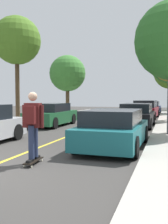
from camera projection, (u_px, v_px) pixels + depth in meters
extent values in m
cube|color=gold|center=(54.00, 141.00, 10.16)|extent=(0.12, 39.20, 0.01)
cylinder|color=black|center=(17.00, 132.00, 10.55)|extent=(0.23, 0.64, 0.64)
cube|color=#1E5B33|center=(52.00, 117.00, 15.74)|extent=(1.74, 4.33, 0.68)
cube|color=black|center=(51.00, 107.00, 15.65)|extent=(1.52, 2.46, 0.49)
cylinder|color=black|center=(54.00, 123.00, 14.12)|extent=(0.22, 0.64, 0.64)
cylinder|color=black|center=(28.00, 122.00, 14.60)|extent=(0.22, 0.64, 0.64)
cylinder|color=black|center=(73.00, 119.00, 16.90)|extent=(0.22, 0.64, 0.64)
cylinder|color=black|center=(50.00, 118.00, 17.38)|extent=(0.22, 0.64, 0.64)
cube|color=#196066|center=(114.00, 133.00, 8.88)|extent=(1.92, 4.18, 0.64)
cube|color=black|center=(113.00, 117.00, 8.64)|extent=(1.67, 2.43, 0.49)
cylinder|color=black|center=(100.00, 132.00, 10.47)|extent=(0.23, 0.64, 0.64)
cylinder|color=black|center=(144.00, 134.00, 9.92)|extent=(0.23, 0.64, 0.64)
cylinder|color=black|center=(76.00, 144.00, 7.86)|extent=(0.23, 0.64, 0.64)
cylinder|color=black|center=(134.00, 147.00, 7.31)|extent=(0.23, 0.64, 0.64)
cube|color=black|center=(137.00, 118.00, 15.27)|extent=(1.81, 4.25, 0.66)
cube|color=black|center=(137.00, 108.00, 15.22)|extent=(1.59, 2.54, 0.51)
cylinder|color=black|center=(126.00, 119.00, 16.89)|extent=(0.22, 0.64, 0.64)
cylinder|color=black|center=(153.00, 120.00, 16.37)|extent=(0.22, 0.64, 0.64)
cylinder|color=black|center=(118.00, 123.00, 14.19)|extent=(0.22, 0.64, 0.64)
cylinder|color=black|center=(150.00, 124.00, 13.67)|extent=(0.22, 0.64, 0.64)
cube|color=maroon|center=(146.00, 112.00, 21.39)|extent=(1.94, 4.46, 0.71)
cube|color=black|center=(146.00, 104.00, 21.31)|extent=(1.67, 3.04, 0.57)
cylinder|color=black|center=(138.00, 113.00, 23.09)|extent=(0.24, 0.65, 0.64)
cylinder|color=black|center=(158.00, 113.00, 22.53)|extent=(0.24, 0.65, 0.64)
cylinder|color=black|center=(132.00, 115.00, 20.28)|extent=(0.24, 0.65, 0.64)
cylinder|color=black|center=(154.00, 116.00, 19.71)|extent=(0.24, 0.65, 0.64)
cube|color=navy|center=(150.00, 109.00, 27.03)|extent=(2.00, 4.09, 0.62)
cube|color=black|center=(150.00, 104.00, 26.79)|extent=(1.72, 2.41, 0.51)
cylinder|color=black|center=(143.00, 110.00, 28.58)|extent=(0.24, 0.65, 0.64)
cylinder|color=black|center=(160.00, 110.00, 27.99)|extent=(0.24, 0.65, 0.64)
cylinder|color=black|center=(140.00, 111.00, 26.08)|extent=(0.24, 0.65, 0.64)
cylinder|color=black|center=(158.00, 112.00, 25.50)|extent=(0.24, 0.65, 0.64)
cylinder|color=#4C3823|center=(17.00, 89.00, 15.63)|extent=(0.25, 0.25, 4.07)
sphere|color=#4C7A23|center=(17.00, 40.00, 15.47)|extent=(2.83, 2.83, 2.83)
cylinder|color=#4C3823|center=(68.00, 98.00, 23.44)|extent=(0.33, 0.33, 2.92)
sphere|color=#3D7F33|center=(67.00, 73.00, 23.32)|extent=(3.21, 3.21, 3.21)
cube|color=black|center=(33.00, 161.00, 6.74)|extent=(0.30, 0.86, 0.02)
cylinder|color=beige|center=(35.00, 160.00, 7.09)|extent=(0.03, 0.06, 0.06)
cylinder|color=beige|center=(42.00, 160.00, 7.05)|extent=(0.03, 0.06, 0.06)
cylinder|color=beige|center=(24.00, 166.00, 6.43)|extent=(0.03, 0.06, 0.06)
cylinder|color=beige|center=(32.00, 167.00, 6.39)|extent=(0.03, 0.06, 0.06)
cube|color=#99999E|center=(39.00, 158.00, 7.07)|extent=(0.10, 0.05, 0.02)
cube|color=#99999E|center=(28.00, 165.00, 6.41)|extent=(0.10, 0.05, 0.02)
cube|color=black|center=(37.00, 157.00, 6.95)|extent=(0.12, 0.27, 0.06)
cube|color=black|center=(30.00, 161.00, 6.52)|extent=(0.12, 0.27, 0.06)
cylinder|color=#283351|center=(35.00, 141.00, 6.83)|extent=(0.16, 0.16, 0.84)
cylinder|color=#283351|center=(31.00, 142.00, 6.59)|extent=(0.16, 0.16, 0.84)
cube|color=#511919|center=(33.00, 115.00, 6.67)|extent=(0.42, 0.26, 0.62)
sphere|color=tan|center=(33.00, 96.00, 6.64)|extent=(0.23, 0.23, 0.23)
cylinder|color=#511919|center=(24.00, 116.00, 6.73)|extent=(0.10, 0.10, 0.58)
cylinder|color=#511919|center=(42.00, 117.00, 6.62)|extent=(0.10, 0.10, 0.58)
cube|color=#4C1414|center=(30.00, 115.00, 6.48)|extent=(0.32, 0.21, 0.44)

